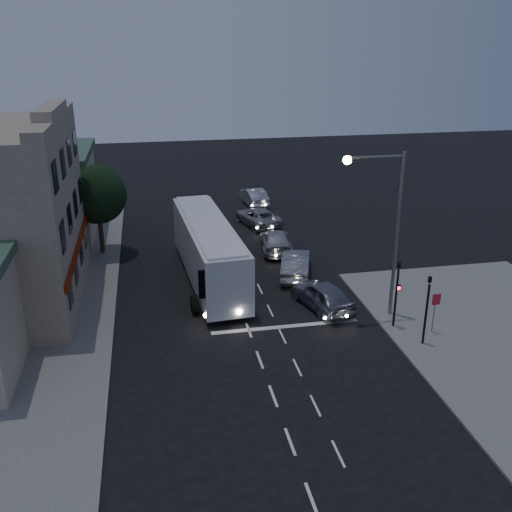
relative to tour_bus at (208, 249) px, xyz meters
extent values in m
plane|color=black|center=(1.29, -8.95, -2.10)|extent=(120.00, 120.00, 0.00)
cube|color=slate|center=(-11.71, -0.95, -2.04)|extent=(12.00, 50.00, 0.12)
cube|color=silver|center=(1.29, -18.95, -2.10)|extent=(0.12, 1.60, 0.01)
cube|color=silver|center=(1.29, -15.95, -2.10)|extent=(0.12, 1.60, 0.01)
cube|color=silver|center=(1.29, -12.95, -2.10)|extent=(0.12, 1.60, 0.01)
cube|color=silver|center=(1.29, -9.95, -2.10)|extent=(0.12, 1.60, 0.01)
cube|color=silver|center=(1.29, -6.95, -2.10)|extent=(0.12, 1.60, 0.01)
cube|color=silver|center=(1.29, -3.95, -2.10)|extent=(0.12, 1.60, 0.01)
cube|color=silver|center=(1.29, -0.95, -2.10)|extent=(0.12, 1.60, 0.01)
cube|color=silver|center=(1.29, 2.05, -2.10)|extent=(0.12, 1.60, 0.01)
cube|color=silver|center=(1.29, 5.05, -2.10)|extent=(0.12, 1.60, 0.01)
cube|color=silver|center=(1.29, 8.05, -2.10)|extent=(0.12, 1.60, 0.01)
cube|color=silver|center=(2.89, -16.95, -2.10)|extent=(0.10, 1.50, 0.01)
cube|color=silver|center=(2.89, -13.95, -2.10)|extent=(0.10, 1.50, 0.01)
cube|color=silver|center=(2.89, -10.95, -2.10)|extent=(0.10, 1.50, 0.01)
cube|color=silver|center=(2.89, -7.95, -2.10)|extent=(0.10, 1.50, 0.01)
cube|color=silver|center=(2.89, -4.95, -2.10)|extent=(0.10, 1.50, 0.01)
cube|color=silver|center=(2.89, -1.95, -2.10)|extent=(0.10, 1.50, 0.01)
cube|color=silver|center=(2.89, 1.05, -2.10)|extent=(0.10, 1.50, 0.01)
cube|color=silver|center=(2.89, 4.05, -2.10)|extent=(0.10, 1.50, 0.01)
cube|color=silver|center=(2.89, 7.05, -2.10)|extent=(0.10, 1.50, 0.01)
cube|color=silver|center=(2.89, 10.05, -2.10)|extent=(0.10, 1.50, 0.01)
cube|color=silver|center=(3.29, -6.95, -2.10)|extent=(8.00, 0.35, 0.01)
cube|color=white|center=(0.00, 0.00, -0.05)|extent=(3.54, 12.82, 3.38)
cube|color=white|center=(0.00, 0.00, 1.69)|extent=(3.09, 12.36, 0.19)
cube|color=black|center=(0.00, -6.28, 0.48)|extent=(2.43, 0.30, 1.58)
cube|color=black|center=(1.33, 0.53, 0.64)|extent=(0.80, 10.53, 0.95)
cube|color=black|center=(-1.33, 0.53, 0.64)|extent=(0.80, 10.53, 0.95)
cube|color=#AA1711|center=(1.34, 1.05, -0.52)|extent=(0.45, 5.79, 1.48)
cube|color=#AA1711|center=(-1.34, 1.05, -0.52)|extent=(0.45, 5.79, 1.48)
cylinder|color=black|center=(-1.32, -4.43, -1.58)|extent=(0.44, 1.08, 1.05)
cylinder|color=black|center=(1.32, -4.43, -1.58)|extent=(0.44, 1.08, 1.05)
cylinder|color=black|center=(-1.32, 2.64, -1.58)|extent=(0.44, 1.08, 1.05)
cylinder|color=black|center=(1.32, 2.64, -1.58)|extent=(0.44, 1.08, 1.05)
cylinder|color=black|center=(-1.32, 4.43, -1.58)|extent=(0.44, 1.08, 1.05)
cylinder|color=black|center=(1.32, 4.43, -1.58)|extent=(0.44, 1.08, 1.05)
cylinder|color=#FFF2CC|center=(-0.90, -6.35, -1.31)|extent=(0.28, 0.07, 0.27)
cylinder|color=#FFF2CC|center=(0.90, -6.35, -1.31)|extent=(0.28, 0.07, 0.27)
imported|color=gray|center=(5.86, -5.15, -1.31)|extent=(3.07, 5.00, 1.59)
imported|color=gray|center=(5.55, -0.36, -1.29)|extent=(3.07, 5.21, 1.62)
imported|color=#B9B9BC|center=(5.34, 4.41, -1.37)|extent=(2.77, 5.33, 1.48)
imported|color=#A3A3A3|center=(5.20, 10.42, -1.40)|extent=(3.54, 5.50, 1.41)
imported|color=silver|center=(5.94, 16.32, -1.33)|extent=(2.13, 4.83, 1.54)
cylinder|color=black|center=(8.89, -8.15, -0.38)|extent=(0.12, 0.12, 3.20)
imported|color=black|center=(8.89, -8.15, 1.67)|extent=(0.15, 0.18, 0.90)
cube|color=black|center=(8.89, -8.33, 0.32)|extent=(0.25, 0.12, 0.30)
cube|color=#FF0C0C|center=(8.89, -8.40, 0.32)|extent=(0.16, 0.02, 0.18)
cylinder|color=black|center=(9.59, -10.15, -0.38)|extent=(0.12, 0.12, 3.20)
imported|color=black|center=(9.59, -10.15, 1.67)|extent=(0.18, 0.15, 0.90)
cylinder|color=slate|center=(10.59, -9.15, -0.98)|extent=(0.06, 0.06, 2.00)
cube|color=red|center=(10.59, -9.22, -0.08)|extent=(0.45, 0.03, 0.60)
cylinder|color=slate|center=(9.29, -6.75, 2.52)|extent=(0.20, 0.20, 9.00)
cylinder|color=slate|center=(7.79, -6.75, 6.82)|extent=(3.00, 0.12, 0.12)
sphere|color=#FFBF59|center=(6.29, -6.75, 6.72)|extent=(0.44, 0.44, 0.44)
cube|color=gray|center=(-8.21, -0.95, 8.27)|extent=(1.00, 12.00, 0.50)
cube|color=gray|center=(-8.21, -0.95, 8.77)|extent=(1.00, 6.00, 0.50)
cube|color=#741903|center=(-7.66, -0.95, 1.02)|extent=(0.15, 12.00, 0.50)
cube|color=black|center=(-7.69, -5.45, 0.22)|extent=(0.06, 1.30, 1.50)
cube|color=black|center=(-7.69, -2.45, 0.22)|extent=(0.06, 1.30, 1.50)
cube|color=black|center=(-7.69, 0.55, 0.22)|extent=(0.06, 1.30, 1.50)
cube|color=black|center=(-7.69, 3.55, 0.22)|extent=(0.06, 1.30, 1.50)
cube|color=black|center=(-7.69, -5.45, 3.22)|extent=(0.06, 1.30, 1.50)
cube|color=black|center=(-7.69, -2.45, 3.22)|extent=(0.06, 1.30, 1.50)
cube|color=black|center=(-7.69, 0.55, 3.22)|extent=(0.06, 1.30, 1.50)
cube|color=black|center=(-7.69, 3.55, 3.22)|extent=(0.06, 1.30, 1.50)
cube|color=black|center=(-7.69, -5.45, 6.22)|extent=(0.06, 1.30, 1.50)
cube|color=black|center=(-7.69, -2.45, 6.22)|extent=(0.06, 1.30, 1.50)
cube|color=black|center=(-7.69, 0.55, 6.22)|extent=(0.06, 1.30, 1.50)
cube|color=black|center=(-7.69, 3.55, 6.22)|extent=(0.06, 1.30, 1.50)
cube|color=tan|center=(-12.21, 11.05, 1.02)|extent=(9.00, 9.00, 6.00)
cube|color=#3B5A47|center=(-12.21, 11.05, 4.27)|extent=(9.40, 9.40, 0.50)
cylinder|color=black|center=(-6.91, 6.05, -0.58)|extent=(0.32, 0.32, 2.80)
sphere|color=black|center=(-6.91, 6.05, 2.22)|extent=(4.00, 4.00, 4.00)
sphere|color=black|center=(-6.71, 6.65, 2.92)|extent=(2.60, 2.60, 2.60)
sphere|color=black|center=(-7.21, 5.45, 2.62)|extent=(2.40, 2.40, 2.40)
camera|label=1|loc=(-3.35, -33.16, 12.50)|focal=40.00mm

